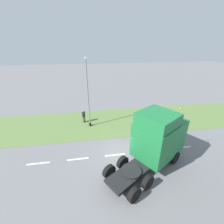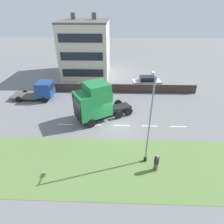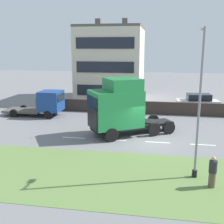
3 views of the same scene
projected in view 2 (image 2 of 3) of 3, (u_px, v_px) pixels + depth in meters
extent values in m
plane|color=slate|center=(115.00, 125.00, 21.16)|extent=(120.00, 120.00, 0.00)
cube|color=#607F42|center=(114.00, 165.00, 15.99)|extent=(7.00, 44.00, 0.01)
cube|color=white|center=(179.00, 127.00, 20.95)|extent=(0.16, 1.80, 0.00)
cube|color=white|center=(150.00, 126.00, 21.04)|extent=(0.16, 1.80, 0.00)
cube|color=white|center=(122.00, 125.00, 21.14)|extent=(0.16, 1.80, 0.00)
cube|color=white|center=(93.00, 125.00, 21.23)|extent=(0.16, 1.80, 0.00)
cube|color=white|center=(65.00, 124.00, 21.33)|extent=(0.16, 1.80, 0.00)
cube|color=#382D28|center=(117.00, 88.00, 28.57)|extent=(0.25, 24.00, 1.33)
cube|color=beige|center=(86.00, 50.00, 33.91)|extent=(9.58, 8.00, 9.12)
cube|color=#1E232D|center=(83.00, 73.00, 31.14)|extent=(0.08, 6.80, 1.28)
cube|color=#1E232D|center=(82.00, 56.00, 29.75)|extent=(0.08, 6.80, 1.28)
cube|color=#1E232D|center=(80.00, 38.00, 28.36)|extent=(0.08, 6.80, 1.28)
cube|color=#56514C|center=(84.00, 21.00, 31.51)|extent=(9.58, 8.00, 0.30)
cube|color=#56514C|center=(73.00, 16.00, 32.04)|extent=(0.70, 0.70, 1.10)
cube|color=#56514C|center=(94.00, 16.00, 31.93)|extent=(0.70, 0.70, 1.10)
cube|color=black|center=(105.00, 112.00, 22.48)|extent=(4.85, 6.57, 0.24)
cube|color=#1E7A3D|center=(93.00, 103.00, 21.04)|extent=(4.20, 4.57, 2.83)
cube|color=black|center=(77.00, 112.00, 20.53)|extent=(1.90, 1.22, 1.58)
cube|color=black|center=(76.00, 102.00, 19.89)|extent=(2.01, 1.29, 0.90)
cube|color=#1E7A3D|center=(97.00, 87.00, 20.33)|extent=(3.39, 3.38, 0.90)
sphere|color=orange|center=(79.00, 83.00, 19.87)|extent=(0.14, 0.14, 0.14)
cylinder|color=black|center=(116.00, 107.00, 23.06)|extent=(1.96, 1.96, 0.12)
cylinder|color=black|center=(91.00, 123.00, 20.63)|extent=(0.82, 1.05, 1.04)
cylinder|color=black|center=(83.00, 113.00, 22.41)|extent=(0.82, 1.05, 1.04)
cylinder|color=black|center=(119.00, 115.00, 22.18)|extent=(0.82, 1.05, 1.04)
cylinder|color=black|center=(109.00, 106.00, 23.97)|extent=(0.82, 1.05, 1.04)
cylinder|color=black|center=(128.00, 112.00, 22.78)|extent=(0.82, 1.05, 1.04)
cylinder|color=black|center=(118.00, 104.00, 24.56)|extent=(0.82, 1.05, 1.04)
cube|color=navy|center=(45.00, 89.00, 26.12)|extent=(2.28, 2.10, 1.98)
cube|color=black|center=(52.00, 86.00, 25.88)|extent=(1.99, 0.06, 0.71)
cube|color=#4C4742|center=(26.00, 95.00, 26.78)|extent=(2.30, 3.88, 0.18)
cube|color=#4C4742|center=(38.00, 91.00, 26.31)|extent=(2.26, 0.12, 1.39)
cylinder|color=black|center=(49.00, 93.00, 27.62)|extent=(0.25, 0.80, 0.80)
cylinder|color=black|center=(44.00, 100.00, 25.81)|extent=(0.25, 0.80, 0.80)
cylinder|color=black|center=(25.00, 93.00, 27.75)|extent=(0.25, 0.80, 0.80)
cylinder|color=black|center=(19.00, 99.00, 25.94)|extent=(0.25, 0.80, 0.80)
cube|color=silver|center=(146.00, 84.00, 29.87)|extent=(2.15, 4.54, 1.02)
cube|color=black|center=(148.00, 79.00, 29.44)|extent=(1.72, 2.54, 0.68)
cylinder|color=black|center=(138.00, 89.00, 29.32)|extent=(0.25, 0.65, 0.64)
cylinder|color=black|center=(137.00, 84.00, 30.78)|extent=(0.25, 0.65, 0.64)
cylinder|color=black|center=(156.00, 88.00, 29.43)|extent=(0.25, 0.65, 0.64)
cylinder|color=black|center=(154.00, 84.00, 30.90)|extent=(0.25, 0.65, 0.64)
cylinder|color=black|center=(145.00, 159.00, 16.33)|extent=(0.27, 0.27, 0.40)
cylinder|color=gray|center=(150.00, 124.00, 14.45)|extent=(0.12, 0.12, 7.79)
cylinder|color=gray|center=(154.00, 75.00, 12.91)|extent=(0.90, 0.09, 0.09)
cube|color=silver|center=(153.00, 73.00, 13.30)|extent=(0.44, 0.20, 0.16)
cylinder|color=brown|center=(156.00, 167.00, 15.34)|extent=(0.34, 0.34, 0.79)
cylinder|color=#26262D|center=(157.00, 160.00, 14.98)|extent=(0.39, 0.39, 0.62)
sphere|color=tan|center=(157.00, 156.00, 14.77)|extent=(0.21, 0.21, 0.21)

